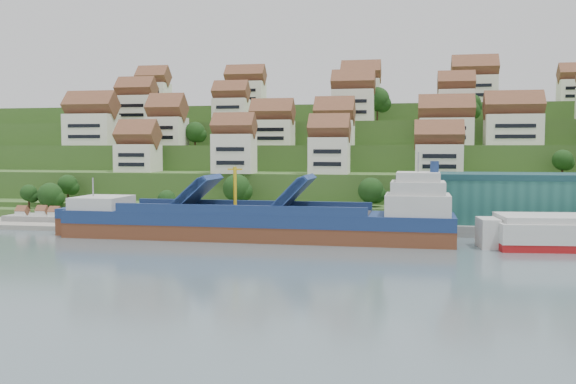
# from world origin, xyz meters

# --- Properties ---
(ground) EXTENTS (300.00, 300.00, 0.00)m
(ground) POSITION_xyz_m (0.00, 0.00, 0.00)
(ground) COLOR slate
(ground) RESTS_ON ground
(quay) EXTENTS (180.00, 14.00, 2.20)m
(quay) POSITION_xyz_m (20.00, 15.00, 1.10)
(quay) COLOR gray
(quay) RESTS_ON ground
(pebble_beach) EXTENTS (45.00, 20.00, 1.00)m
(pebble_beach) POSITION_xyz_m (-58.00, 12.00, 0.50)
(pebble_beach) COLOR gray
(pebble_beach) RESTS_ON ground
(hillside) EXTENTS (260.00, 128.00, 31.00)m
(hillside) POSITION_xyz_m (0.00, 103.55, 10.66)
(hillside) COLOR #2D4C1E
(hillside) RESTS_ON ground
(hillside_village) EXTENTS (158.63, 64.99, 28.34)m
(hillside_village) POSITION_xyz_m (1.62, 62.56, 25.08)
(hillside_village) COLOR white
(hillside_village) RESTS_ON ground
(hillside_trees) EXTENTS (141.34, 62.33, 31.97)m
(hillside_trees) POSITION_xyz_m (-9.36, 47.59, 17.91)
(hillside_trees) COLOR #1A3F15
(hillside_trees) RESTS_ON ground
(warehouse) EXTENTS (60.00, 15.00, 10.00)m
(warehouse) POSITION_xyz_m (52.00, 17.00, 7.20)
(warehouse) COLOR #236058
(warehouse) RESTS_ON quay
(flagpole) EXTENTS (1.28, 0.16, 8.00)m
(flagpole) POSITION_xyz_m (18.11, 10.00, 6.88)
(flagpole) COLOR gray
(flagpole) RESTS_ON quay
(beach_huts) EXTENTS (14.40, 3.70, 2.20)m
(beach_huts) POSITION_xyz_m (-60.00, 10.75, 2.10)
(beach_huts) COLOR white
(beach_huts) RESTS_ON pebble_beach
(cargo_ship) EXTENTS (74.22, 12.03, 16.39)m
(cargo_ship) POSITION_xyz_m (-7.45, -1.38, 3.16)
(cargo_ship) COLOR brown
(cargo_ship) RESTS_ON ground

